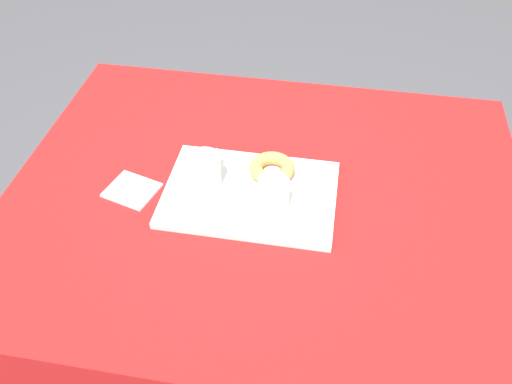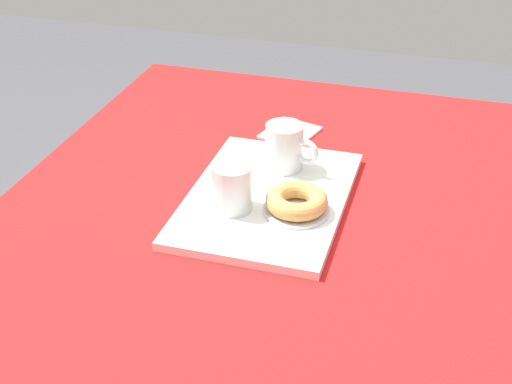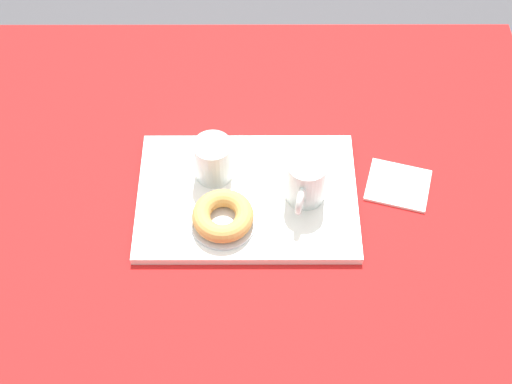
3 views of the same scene
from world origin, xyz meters
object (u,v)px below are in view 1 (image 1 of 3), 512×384
Objects in this scene: dining_table at (265,220)px; sugar_donut_left at (272,168)px; serving_tray at (250,194)px; tea_mug_left at (206,172)px; paper_napkin at (132,190)px; donut_plate_left at (272,174)px; water_glass_near at (273,197)px.

dining_table is 11.31× the size of sugar_donut_left.
dining_table is 0.11m from serving_tray.
dining_table is 0.22m from tea_mug_left.
tea_mug_left is 1.00× the size of sugar_donut_left.
serving_tray is (-0.03, -0.02, 0.11)m from dining_table.
tea_mug_left is at bearing -175.02° from dining_table.
sugar_donut_left is (0.15, 0.06, -0.02)m from tea_mug_left.
serving_tray is at bearing -2.19° from tea_mug_left.
sugar_donut_left is 0.96× the size of paper_napkin.
donut_plate_left is (0.04, 0.07, 0.01)m from serving_tray.
donut_plate_left reaches higher than dining_table.
tea_mug_left is at bearing 10.78° from paper_napkin.
serving_tray is 3.68× the size of sugar_donut_left.
tea_mug_left is 0.17m from donut_plate_left.
tea_mug_left reaches higher than paper_napkin.
water_glass_near is 0.37m from paper_napkin.
water_glass_near is 0.74× the size of paper_napkin.
donut_plate_left is (0.15, 0.06, -0.04)m from tea_mug_left.
water_glass_near is at bearing -79.91° from sugar_donut_left.
paper_napkin is at bearing -169.22° from tea_mug_left.
dining_table is at bearing 114.38° from water_glass_near.
serving_tray is at bearing -123.52° from sugar_donut_left.
water_glass_near is 0.72× the size of donut_plate_left.
sugar_donut_left is (0.00, 0.00, 0.02)m from donut_plate_left.
dining_table is 0.17m from water_glass_near.
tea_mug_left is at bearing 177.81° from serving_tray.
donut_plate_left is at bearing 100.09° from water_glass_near.
tea_mug_left reaches higher than water_glass_near.
sugar_donut_left is (0.04, 0.07, 0.03)m from serving_tray.
dining_table is 14.58× the size of water_glass_near.
dining_table is 3.07× the size of serving_tray.
donut_plate_left is at bearing 79.43° from dining_table.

